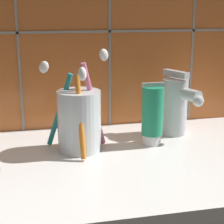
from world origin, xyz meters
The scene contains 4 objects.
sink_counter centered at (0.00, 0.00, 1.00)cm, with size 74.00×38.17×2.00cm, color white.
toothbrush_cup centered at (-6.56, 5.06, 7.78)cm, with size 13.06×11.33×18.17cm.
toothpaste_tube centered at (7.10, 5.07, 7.81)cm, with size 4.18×3.98×11.86cm.
sink_faucet centered at (13.60, 9.72, 8.24)cm, with size 6.09×9.71×12.96cm.
Camera 1 is at (-14.36, -58.39, 27.12)cm, focal length 60.00 mm.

